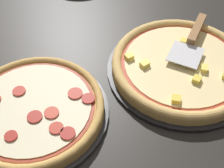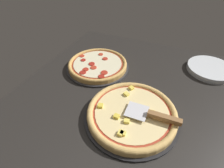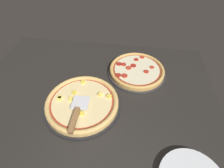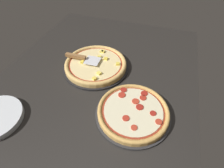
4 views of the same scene
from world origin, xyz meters
The scene contains 6 objects.
ground_plane centered at (0.00, 0.00, -1.80)cm, with size 135.64×112.36×3.60cm, color black.
pizza_pan_front centered at (-3.04, -3.83, 0.50)cm, with size 39.85×39.85×1.00cm, color black.
pizza_front centered at (-3.05, -3.82, 2.64)cm, with size 37.46×37.46×3.65cm.
pizza_pan_back centered at (23.71, 25.86, 0.50)cm, with size 35.76×35.76×1.00cm, color #2D2D30.
pizza_back centered at (23.68, 25.87, 2.58)cm, with size 33.62×33.62×3.01cm.
serving_spatula centered at (-2.93, -14.16, 5.44)cm, with size 8.59×21.84×2.00cm.
Camera 3 is at (20.08, -57.57, 72.67)cm, focal length 28.00 mm.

